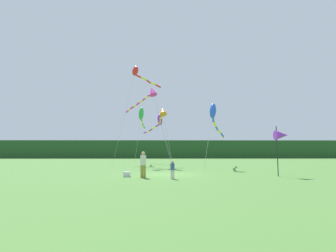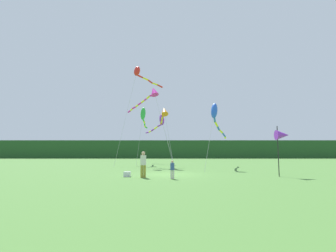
{
  "view_description": "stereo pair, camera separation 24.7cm",
  "coord_description": "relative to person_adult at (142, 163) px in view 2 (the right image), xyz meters",
  "views": [
    {
      "loc": [
        -0.37,
        -19.3,
        1.73
      ],
      "look_at": [
        0.0,
        6.0,
        4.27
      ],
      "focal_mm": 26.96,
      "sensor_mm": 36.0,
      "label": 1
    },
    {
      "loc": [
        -0.13,
        -19.3,
        1.73
      ],
      "look_at": [
        0.0,
        6.0,
        4.27
      ],
      "focal_mm": 26.96,
      "sensor_mm": 36.0,
      "label": 2
    }
  ],
  "objects": [
    {
      "name": "kite_red",
      "position": [
        -2.01,
        14.3,
        10.67
      ],
      "size": [
        5.49,
        4.43,
        12.5
      ],
      "color": "#B2B2B2",
      "rests_on": "ground"
    },
    {
      "name": "cooler_box",
      "position": [
        -1.15,
        0.58,
        -0.79
      ],
      "size": [
        0.46,
        0.39,
        0.34
      ],
      "primitive_type": "cube",
      "color": "silver",
      "rests_on": "ground"
    },
    {
      "name": "ground_plane",
      "position": [
        1.77,
        2.43,
        -0.96
      ],
      "size": [
        120.0,
        120.0,
        0.0
      ],
      "primitive_type": "plane",
      "color": "#477533"
    },
    {
      "name": "person_child",
      "position": [
        1.92,
        -0.81,
        -0.31
      ],
      "size": [
        0.26,
        0.26,
        1.16
      ],
      "color": "silver",
      "rests_on": "ground"
    },
    {
      "name": "kite_purple",
      "position": [
        0.55,
        18.59,
        5.0
      ],
      "size": [
        4.13,
        6.54,
        7.1
      ],
      "color": "#B2B2B2",
      "rests_on": "ground"
    },
    {
      "name": "kite_magenta",
      "position": [
        -0.43,
        13.22,
        7.71
      ],
      "size": [
        6.23,
        7.09,
        9.58
      ],
      "color": "#B2B2B2",
      "rests_on": "ground"
    },
    {
      "name": "distant_treeline",
      "position": [
        1.77,
        47.43,
        1.27
      ],
      "size": [
        108.0,
        3.48,
        4.46
      ],
      "primitive_type": "cube",
      "color": "#234C23",
      "rests_on": "ground"
    },
    {
      "name": "kite_green",
      "position": [
        -1.66,
        16.42,
        5.56
      ],
      "size": [
        0.95,
        5.76,
        7.63
      ],
      "color": "#B2B2B2",
      "rests_on": "ground"
    },
    {
      "name": "person_adult",
      "position": [
        0.0,
        0.0,
        0.0
      ],
      "size": [
        0.38,
        0.38,
        1.71
      ],
      "color": "olive",
      "rests_on": "ground"
    },
    {
      "name": "kite_blue",
      "position": [
        6.62,
        9.06,
        4.42
      ],
      "size": [
        4.05,
        9.22,
        6.73
      ],
      "color": "#B2B2B2",
      "rests_on": "ground"
    },
    {
      "name": "banner_flag_pole",
      "position": [
        9.66,
        0.77,
        1.88
      ],
      "size": [
        0.9,
        0.7,
        3.49
      ],
      "color": "black",
      "rests_on": "ground"
    },
    {
      "name": "kite_orange",
      "position": [
        1.19,
        10.82,
        5.05
      ],
      "size": [
        1.58,
        7.35,
        6.78
      ],
      "color": "#B2B2B2",
      "rests_on": "ground"
    }
  ]
}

